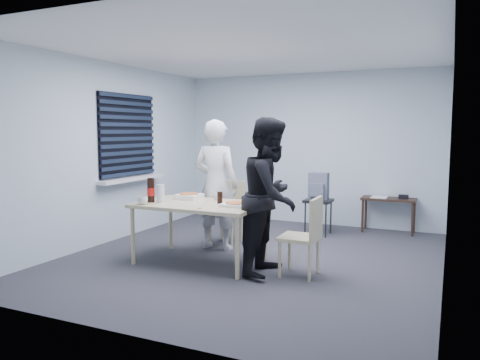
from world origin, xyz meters
The scene contains 19 objects.
room centered at (-2.20, 0.40, 1.44)m, with size 5.00×5.00×5.00m.
dining_table centered at (-0.51, -0.44, 0.68)m, with size 1.52×0.96×0.74m.
chair_far centered at (-0.65, 0.67, 0.51)m, with size 0.42×0.42×0.89m.
chair_right centered at (0.85, -0.45, 0.51)m, with size 0.42×0.42×0.89m.
person_white centered at (-0.64, 0.24, 0.89)m, with size 0.65×0.42×1.77m, color silver.
person_black centered at (0.43, -0.48, 0.89)m, with size 0.86×0.47×1.77m, color black.
side_table centered at (1.40, 2.28, 0.47)m, with size 0.83×0.37×0.56m.
stool centered at (0.42, 1.65, 0.45)m, with size 0.40×0.40×0.56m.
backpack centered at (0.42, 1.64, 0.76)m, with size 0.30×0.22×0.41m.
pizza_box_a centered at (-0.81, -0.19, 0.77)m, with size 0.29×0.29×0.07m.
pizza_box_b centered at (0.00, -0.45, 0.76)m, with size 0.32×0.32×0.05m.
mug_a centered at (-1.08, -0.81, 0.79)m, with size 0.12×0.12×0.10m, color silver.
mug_b centered at (-0.43, -0.13, 0.78)m, with size 0.10×0.10×0.09m, color silver.
cola_glass centered at (-0.27, -0.37, 0.81)m, with size 0.07×0.07×0.15m, color black.
soda_bottle centered at (-1.10, -0.62, 0.88)m, with size 0.09×0.09×0.30m.
plastic_cups centered at (-0.98, -0.58, 0.85)m, with size 0.09×0.09×0.22m, color silver.
rubber_band centered at (-0.32, -0.79, 0.74)m, with size 0.06×0.06×0.00m, color red.
papers centered at (1.25, 2.29, 0.56)m, with size 0.24×0.33×0.01m, color white.
black_box centered at (1.62, 2.28, 0.59)m, with size 0.14×0.10×0.06m, color black.
Camera 1 is at (2.28, -5.39, 1.63)m, focal length 35.00 mm.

